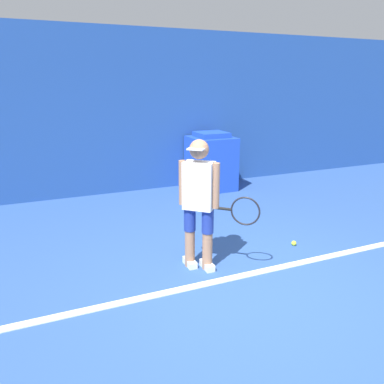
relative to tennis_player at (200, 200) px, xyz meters
name	(u,v)px	position (x,y,z in m)	size (l,w,h in m)	color
ground_plane	(255,290)	(0.34, -0.71, -0.85)	(24.00, 24.00, 0.00)	#2D5193
back_wall	(141,112)	(0.34, 3.61, 0.72)	(24.00, 0.10, 3.15)	#234C99
court_baseline	(240,276)	(0.34, -0.40, -0.85)	(21.60, 0.10, 0.01)	white
tennis_player	(200,200)	(0.00, 0.00, 0.00)	(0.72, 0.68, 1.55)	#A37556
tennis_ball	(294,243)	(1.44, 0.06, -0.82)	(0.07, 0.07, 0.07)	#D1E533
covered_chair	(211,162)	(1.64, 3.10, -0.29)	(0.86, 0.84, 1.18)	blue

